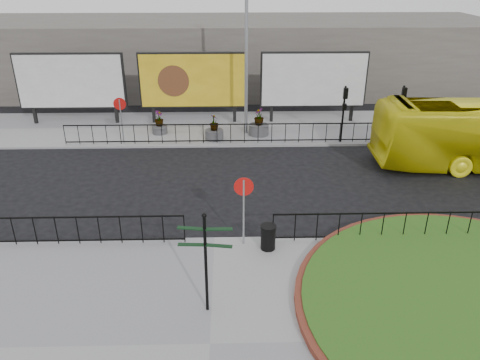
{
  "coord_description": "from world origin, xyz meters",
  "views": [
    {
      "loc": [
        0.53,
        -13.92,
        8.85
      ],
      "look_at": [
        0.92,
        1.22,
        1.75
      ],
      "focal_mm": 35.0,
      "sensor_mm": 36.0,
      "label": 1
    }
  ],
  "objects_px": {
    "lamp_post": "(246,47)",
    "fingerpost_sign": "(206,254)",
    "billboard_mid": "(193,81)",
    "planter_a": "(159,125)",
    "litter_bin": "(268,237)",
    "planter_c": "(259,126)",
    "planter_b": "(214,131)"
  },
  "relations": [
    {
      "from": "lamp_post",
      "to": "fingerpost_sign",
      "type": "distance_m",
      "value": 15.07
    },
    {
      "from": "lamp_post",
      "to": "fingerpost_sign",
      "type": "bearing_deg",
      "value": -96.26
    },
    {
      "from": "billboard_mid",
      "to": "lamp_post",
      "type": "relative_size",
      "value": 0.67
    },
    {
      "from": "lamp_post",
      "to": "planter_a",
      "type": "distance_m",
      "value": 6.41
    },
    {
      "from": "lamp_post",
      "to": "fingerpost_sign",
      "type": "relative_size",
      "value": 3.04
    },
    {
      "from": "litter_bin",
      "to": "planter_a",
      "type": "bearing_deg",
      "value": 113.56
    },
    {
      "from": "planter_a",
      "to": "planter_c",
      "type": "height_order",
      "value": "planter_c"
    },
    {
      "from": "billboard_mid",
      "to": "lamp_post",
      "type": "xyz_separation_m",
      "value": [
        3.01,
        -1.97,
        2.23
      ]
    },
    {
      "from": "lamp_post",
      "to": "planter_b",
      "type": "bearing_deg",
      "value": -149.36
    },
    {
      "from": "planter_a",
      "to": "planter_c",
      "type": "bearing_deg",
      "value": -3.83
    },
    {
      "from": "lamp_post",
      "to": "planter_c",
      "type": "height_order",
      "value": "lamp_post"
    },
    {
      "from": "fingerpost_sign",
      "to": "litter_bin",
      "type": "bearing_deg",
      "value": 66.04
    },
    {
      "from": "billboard_mid",
      "to": "planter_b",
      "type": "relative_size",
      "value": 4.48
    },
    {
      "from": "planter_c",
      "to": "planter_a",
      "type": "bearing_deg",
      "value": 176.17
    },
    {
      "from": "planter_a",
      "to": "planter_c",
      "type": "xyz_separation_m",
      "value": [
        5.51,
        -0.37,
        0.02
      ]
    },
    {
      "from": "billboard_mid",
      "to": "fingerpost_sign",
      "type": "relative_size",
      "value": 2.04
    },
    {
      "from": "billboard_mid",
      "to": "planter_a",
      "type": "distance_m",
      "value": 3.35
    },
    {
      "from": "lamp_post",
      "to": "planter_c",
      "type": "xyz_separation_m",
      "value": [
        0.69,
        -0.37,
        -4.21
      ]
    },
    {
      "from": "planter_b",
      "to": "planter_c",
      "type": "xyz_separation_m",
      "value": [
        2.44,
        0.67,
        0.03
      ]
    },
    {
      "from": "lamp_post",
      "to": "planter_c",
      "type": "relative_size",
      "value": 6.09
    },
    {
      "from": "billboard_mid",
      "to": "fingerpost_sign",
      "type": "bearing_deg",
      "value": -85.22
    },
    {
      "from": "lamp_post",
      "to": "planter_a",
      "type": "height_order",
      "value": "lamp_post"
    },
    {
      "from": "litter_bin",
      "to": "planter_a",
      "type": "xyz_separation_m",
      "value": [
        -5.11,
        11.73,
        0.03
      ]
    },
    {
      "from": "fingerpost_sign",
      "to": "planter_c",
      "type": "relative_size",
      "value": 2.0
    },
    {
      "from": "billboard_mid",
      "to": "planter_a",
      "type": "relative_size",
      "value": 4.79
    },
    {
      "from": "planter_b",
      "to": "planter_c",
      "type": "relative_size",
      "value": 0.91
    },
    {
      "from": "planter_a",
      "to": "lamp_post",
      "type": "bearing_deg",
      "value": 0.0
    },
    {
      "from": "lamp_post",
      "to": "fingerpost_sign",
      "type": "height_order",
      "value": "lamp_post"
    },
    {
      "from": "lamp_post",
      "to": "litter_bin",
      "type": "xyz_separation_m",
      "value": [
        0.3,
        -11.73,
        -4.27
      ]
    },
    {
      "from": "fingerpost_sign",
      "to": "litter_bin",
      "type": "distance_m",
      "value": 3.8
    },
    {
      "from": "planter_c",
      "to": "litter_bin",
      "type": "bearing_deg",
      "value": -92.0
    },
    {
      "from": "litter_bin",
      "to": "planter_a",
      "type": "distance_m",
      "value": 12.8
    }
  ]
}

